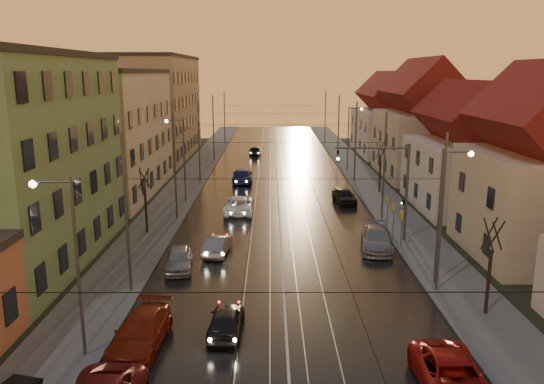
{
  "coord_description": "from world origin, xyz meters",
  "views": [
    {
      "loc": [
        -0.73,
        -18.88,
        12.11
      ],
      "look_at": [
        -0.63,
        20.53,
        3.16
      ],
      "focal_mm": 35.0,
      "sensor_mm": 36.0,
      "label": 1
    }
  ],
  "objects_px": {
    "street_lamp_0": "(69,250)",
    "parked_right_1": "(377,239)",
    "parked_left_3": "(179,259)",
    "traffic_light_mast": "(393,180)",
    "driving_car_2": "(239,204)",
    "driving_car_4": "(255,151)",
    "street_lamp_1": "(445,203)",
    "driving_car_3": "(242,176)",
    "street_lamp_2": "(181,151)",
    "driving_car_0": "(226,321)",
    "driving_car_1": "(217,245)",
    "parked_right_2": "(344,196)",
    "street_lamp_3": "(351,132)",
    "parked_right_0": "(453,379)",
    "parked_left_2": "(141,332)"
  },
  "relations": [
    {
      "from": "traffic_light_mast",
      "to": "driving_car_1",
      "type": "distance_m",
      "value": 13.22
    },
    {
      "from": "street_lamp_3",
      "to": "driving_car_4",
      "type": "distance_m",
      "value": 18.23
    },
    {
      "from": "traffic_light_mast",
      "to": "parked_right_0",
      "type": "xyz_separation_m",
      "value": [
        -1.79,
        -18.86,
        -3.86
      ]
    },
    {
      "from": "driving_car_4",
      "to": "parked_left_3",
      "type": "height_order",
      "value": "driving_car_4"
    },
    {
      "from": "street_lamp_1",
      "to": "driving_car_0",
      "type": "distance_m",
      "value": 13.97
    },
    {
      "from": "parked_left_2",
      "to": "parked_right_2",
      "type": "distance_m",
      "value": 29.68
    },
    {
      "from": "driving_car_4",
      "to": "driving_car_2",
      "type": "bearing_deg",
      "value": 83.69
    },
    {
      "from": "driving_car_3",
      "to": "parked_right_2",
      "type": "height_order",
      "value": "driving_car_3"
    },
    {
      "from": "parked_left_3",
      "to": "traffic_light_mast",
      "type": "bearing_deg",
      "value": 13.83
    },
    {
      "from": "driving_car_1",
      "to": "parked_right_1",
      "type": "bearing_deg",
      "value": -168.96
    },
    {
      "from": "driving_car_1",
      "to": "parked_right_0",
      "type": "relative_size",
      "value": 0.75
    },
    {
      "from": "parked_right_2",
      "to": "street_lamp_0",
      "type": "bearing_deg",
      "value": -126.76
    },
    {
      "from": "street_lamp_2",
      "to": "driving_car_2",
      "type": "xyz_separation_m",
      "value": [
        5.61,
        -3.82,
        -4.14
      ]
    },
    {
      "from": "parked_right_2",
      "to": "driving_car_4",
      "type": "bearing_deg",
      "value": 99.74
    },
    {
      "from": "street_lamp_2",
      "to": "parked_right_0",
      "type": "distance_m",
      "value": 34.7
    },
    {
      "from": "street_lamp_0",
      "to": "traffic_light_mast",
      "type": "relative_size",
      "value": 1.11
    },
    {
      "from": "parked_left_2",
      "to": "parked_right_2",
      "type": "relative_size",
      "value": 1.2
    },
    {
      "from": "driving_car_2",
      "to": "driving_car_4",
      "type": "xyz_separation_m",
      "value": [
        0.44,
        32.74,
        -0.05
      ]
    },
    {
      "from": "driving_car_3",
      "to": "parked_right_2",
      "type": "distance_m",
      "value": 13.86
    },
    {
      "from": "driving_car_2",
      "to": "parked_left_3",
      "type": "height_order",
      "value": "driving_car_2"
    },
    {
      "from": "driving_car_0",
      "to": "driving_car_3",
      "type": "relative_size",
      "value": 0.71
    },
    {
      "from": "traffic_light_mast",
      "to": "parked_left_3",
      "type": "bearing_deg",
      "value": -159.11
    },
    {
      "from": "street_lamp_0",
      "to": "parked_right_1",
      "type": "bearing_deg",
      "value": 42.28
    },
    {
      "from": "street_lamp_1",
      "to": "driving_car_4",
      "type": "xyz_separation_m",
      "value": [
        -12.15,
        48.92,
        -4.19
      ]
    },
    {
      "from": "street_lamp_1",
      "to": "driving_car_3",
      "type": "relative_size",
      "value": 1.47
    },
    {
      "from": "street_lamp_2",
      "to": "traffic_light_mast",
      "type": "bearing_deg",
      "value": -35.07
    },
    {
      "from": "street_lamp_3",
      "to": "driving_car_0",
      "type": "xyz_separation_m",
      "value": [
        -11.95,
        -41.88,
        -4.23
      ]
    },
    {
      "from": "traffic_light_mast",
      "to": "parked_left_2",
      "type": "bearing_deg",
      "value": -133.9
    },
    {
      "from": "street_lamp_0",
      "to": "traffic_light_mast",
      "type": "xyz_separation_m",
      "value": [
        17.1,
        16.0,
        -0.29
      ]
    },
    {
      "from": "street_lamp_1",
      "to": "driving_car_2",
      "type": "bearing_deg",
      "value": 127.89
    },
    {
      "from": "street_lamp_1",
      "to": "driving_car_0",
      "type": "xyz_separation_m",
      "value": [
        -11.95,
        -5.88,
        -4.23
      ]
    },
    {
      "from": "driving_car_3",
      "to": "driving_car_4",
      "type": "relative_size",
      "value": 1.33
    },
    {
      "from": "parked_right_1",
      "to": "street_lamp_1",
      "type": "bearing_deg",
      "value": -60.96
    },
    {
      "from": "parked_left_3",
      "to": "parked_right_0",
      "type": "height_order",
      "value": "parked_right_0"
    },
    {
      "from": "street_lamp_1",
      "to": "parked_left_3",
      "type": "distance_m",
      "value": 16.33
    },
    {
      "from": "street_lamp_0",
      "to": "driving_car_4",
      "type": "xyz_separation_m",
      "value": [
        6.05,
        56.92,
        -4.19
      ]
    },
    {
      "from": "street_lamp_2",
      "to": "street_lamp_1",
      "type": "bearing_deg",
      "value": -47.68
    },
    {
      "from": "street_lamp_2",
      "to": "driving_car_0",
      "type": "xyz_separation_m",
      "value": [
        6.26,
        -25.88,
        -4.23
      ]
    },
    {
      "from": "street_lamp_2",
      "to": "driving_car_3",
      "type": "distance_m",
      "value": 11.33
    },
    {
      "from": "parked_left_2",
      "to": "parked_left_3",
      "type": "relative_size",
      "value": 1.25
    },
    {
      "from": "street_lamp_0",
      "to": "street_lamp_1",
      "type": "distance_m",
      "value": 19.89
    },
    {
      "from": "traffic_light_mast",
      "to": "parked_right_0",
      "type": "distance_m",
      "value": 19.33
    },
    {
      "from": "driving_car_2",
      "to": "parked_left_3",
      "type": "bearing_deg",
      "value": 77.44
    },
    {
      "from": "street_lamp_3",
      "to": "parked_right_1",
      "type": "xyz_separation_m",
      "value": [
        -2.45,
        -29.67,
        -4.14
      ]
    },
    {
      "from": "driving_car_0",
      "to": "parked_left_2",
      "type": "bearing_deg",
      "value": 20.61
    },
    {
      "from": "street_lamp_3",
      "to": "driving_car_3",
      "type": "height_order",
      "value": "street_lamp_3"
    },
    {
      "from": "street_lamp_3",
      "to": "parked_right_2",
      "type": "xyz_separation_m",
      "value": [
        -2.9,
        -16.34,
        -4.17
      ]
    },
    {
      "from": "traffic_light_mast",
      "to": "parked_left_3",
      "type": "distance_m",
      "value": 15.99
    },
    {
      "from": "driving_car_3",
      "to": "driving_car_2",
      "type": "bearing_deg",
      "value": 90.22
    },
    {
      "from": "street_lamp_0",
      "to": "driving_car_0",
      "type": "bearing_deg",
      "value": 18.67
    }
  ]
}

